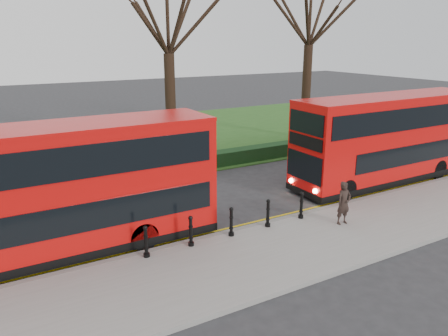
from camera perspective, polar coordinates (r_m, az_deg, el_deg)
ground at (r=16.74m, az=0.61°, el=-7.04°), size 120.00×120.00×0.00m
pavement at (r=14.46m, az=6.76°, el=-10.85°), size 60.00×4.00×0.15m
kerb at (r=15.93m, az=2.45°, el=-8.04°), size 60.00×0.25×0.16m
grass_verge at (r=30.02m, az=-14.07°, el=3.21°), size 60.00×18.00×0.06m
hedge at (r=22.39m, az=-8.24°, el=0.03°), size 60.00×0.90×0.80m
yellow_line_outer at (r=16.19m, az=1.88°, el=-7.88°), size 60.00×0.10×0.01m
yellow_line_inner at (r=16.35m, az=1.51°, el=-7.63°), size 60.00×0.10×0.01m
tree_mid at (r=25.22m, az=-7.38°, el=18.94°), size 6.88×6.88×10.75m
tree_right at (r=30.55m, az=11.21°, el=19.33°), size 7.34×7.34×11.47m
bollard_row at (r=15.09m, az=0.96°, el=-7.08°), size 6.31×0.15×1.00m
bus_lead at (r=14.54m, az=-21.80°, el=-3.07°), size 10.54×2.42×4.19m
bus_rear at (r=22.38m, az=20.82°, el=3.59°), size 10.46×2.40×4.16m
pedestrian at (r=16.52m, az=15.38°, el=-4.43°), size 0.60×0.40×1.61m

